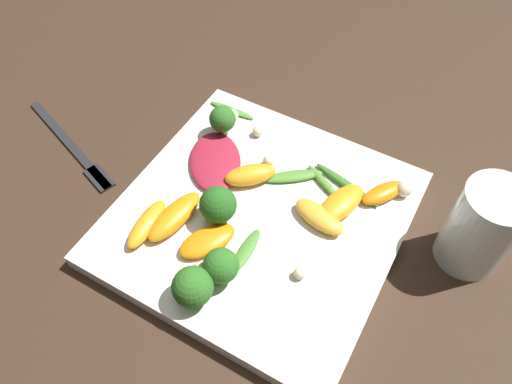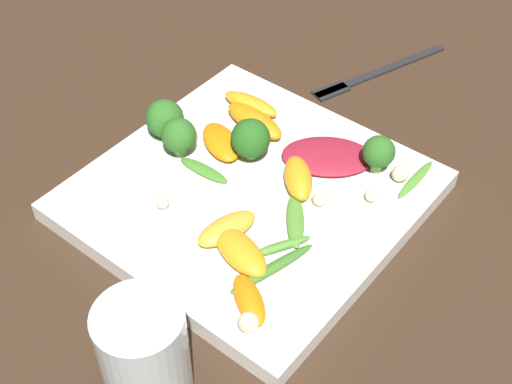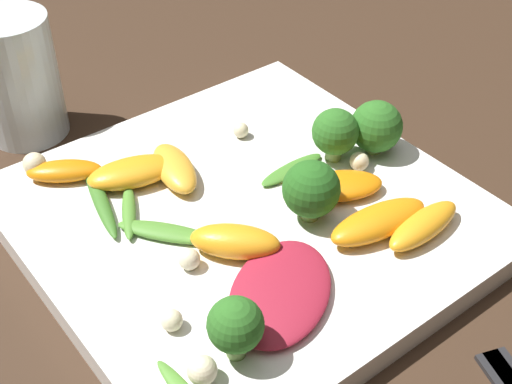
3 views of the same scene
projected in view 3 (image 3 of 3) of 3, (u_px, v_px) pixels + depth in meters
ground_plane at (248, 227)px, 0.54m from camera, size 2.40×2.40×0.00m
plate at (248, 217)px, 0.53m from camera, size 0.31×0.31×0.02m
drinking_glass at (18, 78)px, 0.60m from camera, size 0.07×0.07×0.11m
radicchio_leaf_0 at (280, 292)px, 0.45m from camera, size 0.11×0.11×0.01m
orange_segment_0 at (64, 171)px, 0.54m from camera, size 0.05×0.06×0.01m
orange_segment_1 at (339, 186)px, 0.53m from camera, size 0.06×0.07×0.01m
orange_segment_2 at (174, 168)px, 0.54m from camera, size 0.07×0.04×0.02m
orange_segment_3 at (133, 172)px, 0.54m from camera, size 0.05×0.08×0.02m
orange_segment_4 at (235, 241)px, 0.48m from camera, size 0.06×0.06×0.02m
orange_segment_5 at (423, 226)px, 0.49m from camera, size 0.03×0.07×0.02m
orange_segment_6 at (379, 222)px, 0.50m from camera, size 0.04×0.08×0.02m
broccoli_floret_0 at (335, 133)px, 0.55m from camera, size 0.04×0.04×0.04m
broccoli_floret_1 at (311, 190)px, 0.50m from camera, size 0.04×0.04×0.05m
broccoli_floret_2 at (376, 127)px, 0.56m from camera, size 0.04×0.04×0.04m
broccoli_floret_3 at (235, 326)px, 0.40m from camera, size 0.03×0.03×0.04m
arugula_sprig_0 at (292, 170)px, 0.55m from camera, size 0.02×0.06×0.01m
arugula_sprig_1 at (100, 199)px, 0.52m from camera, size 0.09×0.03×0.01m
arugula_sprig_2 at (129, 211)px, 0.51m from camera, size 0.06×0.04×0.01m
arugula_sprig_3 at (166, 232)px, 0.50m from camera, size 0.07×0.06×0.01m
macadamia_nut_0 at (189, 259)px, 0.47m from camera, size 0.01×0.01×0.01m
macadamia_nut_1 at (35, 164)px, 0.55m from camera, size 0.02×0.02×0.02m
macadamia_nut_2 at (359, 161)px, 0.55m from camera, size 0.02×0.02×0.02m
macadamia_nut_3 at (202, 370)px, 0.40m from camera, size 0.02×0.02×0.02m
macadamia_nut_4 at (172, 320)px, 0.43m from camera, size 0.01×0.01×0.01m
macadamia_nut_5 at (241, 130)px, 0.59m from camera, size 0.01×0.01×0.01m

